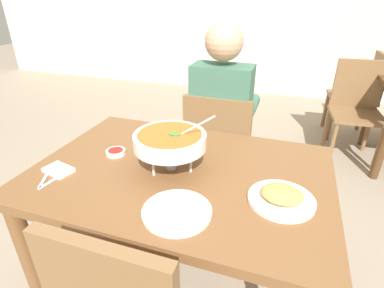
{
  "coord_description": "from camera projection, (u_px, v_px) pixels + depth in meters",
  "views": [
    {
      "loc": [
        0.4,
        -1.01,
        1.45
      ],
      "look_at": [
        0.0,
        0.15,
        0.82
      ],
      "focal_mm": 28.07,
      "sensor_mm": 36.0,
      "label": 1
    }
  ],
  "objects": [
    {
      "name": "napkin_folded",
      "position": [
        59.0,
        170.0,
        1.26
      ],
      "size": [
        0.14,
        0.11,
        0.02
      ],
      "primitive_type": "cube",
      "rotation": [
        0.0,
        0.0,
        -0.24
      ],
      "color": "white",
      "rests_on": "dining_table_main"
    },
    {
      "name": "spoon_utensil",
      "position": [
        56.0,
        178.0,
        1.21
      ],
      "size": [
        0.03,
        0.17,
        0.01
      ],
      "primitive_type": "cube",
      "rotation": [
        0.0,
        0.0,
        -0.14
      ],
      "color": "silver",
      "rests_on": "dining_table_main"
    },
    {
      "name": "appetizer_plate",
      "position": [
        282.0,
        197.0,
        1.07
      ],
      "size": [
        0.24,
        0.24,
        0.06
      ],
      "color": "white",
      "rests_on": "dining_table_main"
    },
    {
      "name": "chair_diner_main",
      "position": [
        219.0,
        150.0,
        2.0
      ],
      "size": [
        0.44,
        0.44,
        0.9
      ],
      "color": "brown",
      "rests_on": "ground_plane"
    },
    {
      "name": "sauce_dish",
      "position": [
        116.0,
        152.0,
        1.39
      ],
      "size": [
        0.09,
        0.09,
        0.02
      ],
      "color": "white",
      "rests_on": "dining_table_main"
    },
    {
      "name": "chair_bg_right",
      "position": [
        362.0,
        91.0,
        3.16
      ],
      "size": [
        0.47,
        0.47,
        0.9
      ],
      "color": "brown",
      "rests_on": "ground_plane"
    },
    {
      "name": "rice_plate",
      "position": [
        177.0,
        209.0,
        1.02
      ],
      "size": [
        0.24,
        0.24,
        0.06
      ],
      "color": "white",
      "rests_on": "dining_table_main"
    },
    {
      "name": "curry_bowl",
      "position": [
        170.0,
        141.0,
        1.23
      ],
      "size": [
        0.33,
        0.3,
        0.26
      ],
      "color": "silver",
      "rests_on": "dining_table_main"
    },
    {
      "name": "chair_bg_corner",
      "position": [
        356.0,
        104.0,
        2.79
      ],
      "size": [
        0.47,
        0.47,
        0.9
      ],
      "color": "brown",
      "rests_on": "ground_plane"
    },
    {
      "name": "diner_main",
      "position": [
        222.0,
        115.0,
        1.92
      ],
      "size": [
        0.4,
        0.45,
        1.31
      ],
      "color": "#2D2D38",
      "rests_on": "ground_plane"
    },
    {
      "name": "dining_table_main",
      "position": [
        181.0,
        192.0,
        1.33
      ],
      "size": [
        1.24,
        0.86,
        0.77
      ],
      "color": "brown",
      "rests_on": "ground_plane"
    },
    {
      "name": "fork_utensil",
      "position": [
        46.0,
        176.0,
        1.22
      ],
      "size": [
        0.08,
        0.16,
        0.01
      ],
      "primitive_type": "cube",
      "rotation": [
        0.0,
        0.0,
        0.44
      ],
      "color": "silver",
      "rests_on": "dining_table_main"
    }
  ]
}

